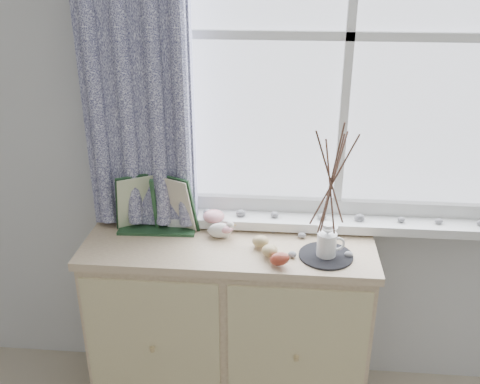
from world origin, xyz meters
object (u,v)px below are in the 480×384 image
Objects in this scene: toadstool_cluster at (217,220)px; botanical_book at (154,206)px; twig_pitcher at (332,178)px; sideboard at (230,326)px.

botanical_book is at bearing -168.38° from toadstool_cluster.
sideboard is at bearing 159.19° from twig_pitcher.
sideboard is at bearing -10.11° from botanical_book.
botanical_book is at bearing 160.74° from twig_pitcher.
twig_pitcher is (0.45, -0.17, 0.28)m from toadstool_cluster.
twig_pitcher is (0.39, -0.08, 0.76)m from sideboard.
botanical_book is 0.27m from toadstool_cluster.
twig_pitcher is at bearing -11.19° from sideboard.
botanical_book reaches higher than toadstool_cluster.
toadstool_cluster is at bearing 122.99° from sideboard.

